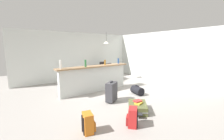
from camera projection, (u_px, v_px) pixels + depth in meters
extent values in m
cube|color=gray|center=(115.00, 93.00, 5.59)|extent=(13.00, 13.00, 0.05)
cube|color=silver|center=(80.00, 56.00, 7.79)|extent=(6.60, 0.10, 2.50)
cube|color=silver|center=(158.00, 57.00, 7.42)|extent=(0.10, 6.00, 2.50)
cube|color=silver|center=(95.00, 79.00, 5.62)|extent=(2.80, 0.20, 0.97)
cube|color=#93704C|center=(95.00, 66.00, 5.53)|extent=(2.96, 0.40, 0.05)
cylinder|color=silver|center=(61.00, 64.00, 4.74)|extent=(0.07, 0.07, 0.29)
cylinder|color=#2D6B38|center=(86.00, 63.00, 5.18)|extent=(0.07, 0.07, 0.27)
cylinder|color=#9E661E|center=(105.00, 62.00, 5.76)|extent=(0.07, 0.07, 0.20)
cylinder|color=#284C89|center=(118.00, 61.00, 6.26)|extent=(0.07, 0.07, 0.23)
cube|color=brown|center=(105.00, 66.00, 7.62)|extent=(1.10, 0.80, 0.04)
cylinder|color=brown|center=(100.00, 75.00, 7.12)|extent=(0.06, 0.06, 0.70)
cylinder|color=brown|center=(116.00, 73.00, 7.70)|extent=(0.06, 0.06, 0.70)
cylinder|color=brown|center=(94.00, 73.00, 7.66)|extent=(0.06, 0.06, 0.70)
cylinder|color=brown|center=(108.00, 71.00, 8.24)|extent=(0.06, 0.06, 0.70)
cube|color=black|center=(111.00, 73.00, 7.17)|extent=(0.47, 0.47, 0.04)
cube|color=black|center=(108.00, 68.00, 7.25)|extent=(0.40, 0.11, 0.48)
cylinder|color=black|center=(111.00, 79.00, 6.99)|extent=(0.04, 0.04, 0.41)
cylinder|color=black|center=(115.00, 78.00, 7.22)|extent=(0.04, 0.04, 0.41)
cylinder|color=black|center=(106.00, 78.00, 7.20)|extent=(0.04, 0.04, 0.41)
cylinder|color=black|center=(111.00, 77.00, 7.43)|extent=(0.04, 0.04, 0.41)
cube|color=black|center=(100.00, 70.00, 8.19)|extent=(0.45, 0.45, 0.04)
cube|color=black|center=(102.00, 66.00, 8.02)|extent=(0.40, 0.09, 0.48)
cylinder|color=black|center=(101.00, 73.00, 8.45)|extent=(0.04, 0.04, 0.41)
cylinder|color=black|center=(97.00, 74.00, 8.22)|extent=(0.04, 0.04, 0.41)
cylinder|color=black|center=(104.00, 74.00, 8.22)|extent=(0.04, 0.04, 0.41)
cylinder|color=black|center=(100.00, 75.00, 8.00)|extent=(0.04, 0.04, 0.41)
cylinder|color=black|center=(106.00, 37.00, 7.40)|extent=(0.01, 0.01, 0.48)
cone|color=white|center=(106.00, 42.00, 7.45)|extent=(0.34, 0.34, 0.14)
sphere|color=white|center=(106.00, 44.00, 7.46)|extent=(0.07, 0.07, 0.07)
cube|color=#51562D|center=(137.00, 107.00, 3.92)|extent=(0.81, 0.83, 0.22)
cube|color=gray|center=(137.00, 107.00, 3.92)|extent=(0.83, 0.84, 0.02)
cube|color=#2D2D33|center=(139.00, 114.00, 3.52)|extent=(0.23, 0.22, 0.02)
cube|color=#38383D|center=(112.00, 92.00, 4.58)|extent=(0.50, 0.43, 0.60)
cylinder|color=black|center=(114.00, 99.00, 4.80)|extent=(0.07, 0.06, 0.06)
cylinder|color=black|center=(109.00, 103.00, 4.45)|extent=(0.07, 0.06, 0.06)
cube|color=#232328|center=(112.00, 82.00, 4.53)|extent=(0.14, 0.10, 0.04)
cube|color=orange|center=(88.00, 123.00, 2.92)|extent=(0.24, 0.31, 0.42)
cube|color=#AB5918|center=(93.00, 125.00, 2.97)|extent=(0.11, 0.23, 0.19)
cube|color=black|center=(84.00, 127.00, 2.82)|extent=(0.03, 0.04, 0.36)
cube|color=black|center=(82.00, 123.00, 2.95)|extent=(0.03, 0.04, 0.36)
cube|color=red|center=(133.00, 117.00, 3.16)|extent=(0.33, 0.32, 0.42)
cube|color=maroon|center=(128.00, 120.00, 3.19)|extent=(0.20, 0.19, 0.19)
cube|color=black|center=(137.00, 117.00, 3.21)|extent=(0.04, 0.04, 0.36)
cube|color=black|center=(137.00, 120.00, 3.08)|extent=(0.04, 0.04, 0.36)
cylinder|color=black|center=(137.00, 90.00, 5.31)|extent=(0.37, 0.52, 0.30)
cube|color=black|center=(137.00, 86.00, 5.28)|extent=(0.06, 0.20, 0.04)
cube|color=gold|center=(139.00, 103.00, 3.88)|extent=(0.25, 0.21, 0.04)
cube|color=#AD2D2D|center=(138.00, 101.00, 3.94)|extent=(0.23, 0.18, 0.03)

